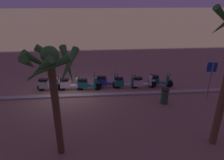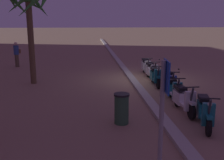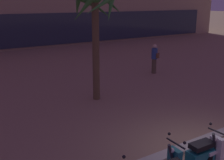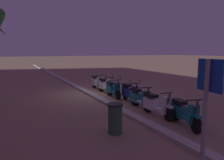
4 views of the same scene
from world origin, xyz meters
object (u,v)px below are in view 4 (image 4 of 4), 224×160
object	(u,v)px
scooter_teal_gap_after_mid	(139,98)
crossing_sign	(206,107)
scooter_teal_lead_nearest	(113,89)
litter_bin	(115,118)
scooter_teal_tail_end	(183,112)
scooter_white_mid_rear	(105,85)
scooter_blue_mid_centre	(129,92)
scooter_silver_second_in_line	(96,82)
scooter_white_far_back	(156,105)

from	to	relation	value
scooter_teal_gap_after_mid	crossing_sign	distance (m)	5.60
scooter_teal_gap_after_mid	scooter_teal_lead_nearest	world-z (taller)	scooter_teal_lead_nearest
scooter_teal_lead_nearest	litter_bin	bearing A→B (deg)	154.42
scooter_teal_tail_end	scooter_teal_gap_after_mid	distance (m)	2.58
scooter_white_mid_rear	crossing_sign	xyz separation A→B (m)	(-8.94, 1.98, 1.05)
scooter_blue_mid_centre	scooter_teal_tail_end	bearing A→B (deg)	178.73
scooter_teal_lead_nearest	scooter_silver_second_in_line	bearing A→B (deg)	-2.44
scooter_teal_gap_after_mid	scooter_white_mid_rear	world-z (taller)	scooter_white_mid_rear
scooter_blue_mid_centre	scooter_white_mid_rear	size ratio (longest dim) A/B	1.06
scooter_teal_tail_end	litter_bin	bearing A→B (deg)	81.83
scooter_teal_tail_end	scooter_teal_lead_nearest	distance (m)	5.12
scooter_teal_lead_nearest	crossing_sign	world-z (taller)	crossing_sign
scooter_teal_gap_after_mid	scooter_white_far_back	bearing A→B (deg)	176.39
scooter_teal_tail_end	scooter_white_mid_rear	size ratio (longest dim) A/B	1.02
scooter_white_mid_rear	litter_bin	distance (m)	6.47
litter_bin	scooter_silver_second_in_line	bearing A→B (deg)	-17.85
scooter_teal_lead_nearest	scooter_white_far_back	bearing A→B (deg)	179.75
scooter_teal_gap_after_mid	scooter_teal_lead_nearest	size ratio (longest dim) A/B	1.06
scooter_teal_tail_end	scooter_white_mid_rear	bearing A→B (deg)	0.76
scooter_blue_mid_centre	scooter_teal_lead_nearest	distance (m)	1.38
scooter_teal_lead_nearest	scooter_blue_mid_centre	bearing A→B (deg)	-168.31
scooter_white_mid_rear	crossing_sign	world-z (taller)	crossing_sign
scooter_silver_second_in_line	scooter_white_far_back	bearing A→B (deg)	178.85
scooter_teal_gap_after_mid	scooter_teal_tail_end	bearing A→B (deg)	-177.13
litter_bin	scooter_teal_lead_nearest	bearing A→B (deg)	-25.58
crossing_sign	scooter_teal_lead_nearest	bearing A→B (deg)	-13.69
scooter_white_mid_rear	crossing_sign	size ratio (longest dim) A/B	0.72
scooter_white_far_back	crossing_sign	xyz separation A→B (m)	(-3.83, 1.86, 1.06)
scooter_blue_mid_centre	scooter_teal_lead_nearest	bearing A→B (deg)	11.69
scooter_teal_tail_end	scooter_white_far_back	size ratio (longest dim) A/B	0.98
scooter_white_far_back	crossing_sign	size ratio (longest dim) A/B	0.75
crossing_sign	litter_bin	world-z (taller)	crossing_sign
scooter_blue_mid_centre	litter_bin	xyz separation A→B (m)	(-3.41, 2.56, 0.02)
scooter_teal_tail_end	scooter_white_mid_rear	world-z (taller)	scooter_white_mid_rear
scooter_teal_gap_after_mid	crossing_sign	bearing A→B (deg)	159.35
scooter_white_far_back	litter_bin	world-z (taller)	scooter_white_far_back
crossing_sign	scooter_teal_tail_end	bearing A→B (deg)	-38.80
scooter_white_far_back	scooter_teal_gap_after_mid	distance (m)	1.32
scooter_white_far_back	scooter_teal_tail_end	bearing A→B (deg)	-170.44
scooter_white_far_back	scooter_blue_mid_centre	size ratio (longest dim) A/B	0.98
scooter_teal_gap_after_mid	litter_bin	world-z (taller)	scooter_teal_gap_after_mid
scooter_white_far_back	litter_bin	distance (m)	2.44
scooter_blue_mid_centre	scooter_teal_lead_nearest	size ratio (longest dim) A/B	1.06
scooter_teal_tail_end	scooter_teal_gap_after_mid	size ratio (longest dim) A/B	0.96
scooter_white_far_back	litter_bin	xyz separation A→B (m)	(-0.90, 2.26, 0.04)
crossing_sign	scooter_silver_second_in_line	bearing A→B (deg)	-10.85
scooter_teal_gap_after_mid	litter_bin	distance (m)	3.23
scooter_teal_gap_after_mid	scooter_blue_mid_centre	world-z (taller)	scooter_blue_mid_centre
scooter_teal_tail_end	scooter_teal_lead_nearest	world-z (taller)	scooter_teal_lead_nearest
scooter_white_far_back	scooter_teal_gap_after_mid	xyz separation A→B (m)	(1.31, -0.08, -0.00)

